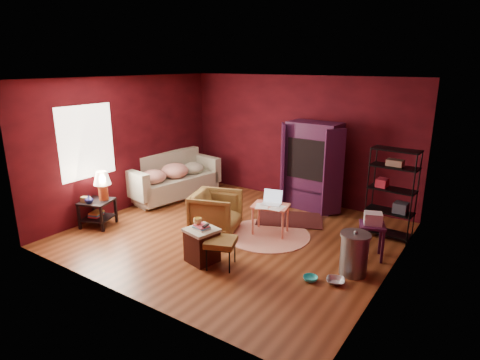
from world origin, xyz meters
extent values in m
cube|color=brown|center=(0.00, 0.00, -0.01)|extent=(5.50, 5.00, 0.02)
cube|color=white|center=(0.00, 0.00, 2.81)|extent=(5.50, 5.00, 0.02)
cube|color=#470A11|center=(0.00, 2.51, 1.40)|extent=(5.50, 0.02, 2.80)
cube|color=#470A11|center=(0.00, -2.51, 1.40)|extent=(5.50, 0.02, 2.80)
cube|color=#470A11|center=(-2.76, 0.00, 1.40)|extent=(0.02, 5.00, 2.80)
cube|color=#470A11|center=(2.76, 0.00, 1.40)|extent=(0.02, 5.00, 2.80)
cube|color=white|center=(-2.73, -1.00, 1.60)|extent=(0.02, 1.20, 1.40)
imported|color=#B4B39B|center=(-2.40, 0.94, 0.38)|extent=(0.98, 2.03, 0.76)
imported|color=black|center=(-0.35, -0.07, 0.42)|extent=(0.98, 1.02, 0.84)
imported|color=#B1B3B8|center=(2.19, -0.58, 0.13)|extent=(0.27, 0.14, 0.26)
imported|color=#2AC4C5|center=(1.87, -0.73, 0.11)|extent=(0.22, 0.08, 0.22)
imported|color=#0C103F|center=(-2.41, -1.31, 0.59)|extent=(0.17, 0.18, 0.15)
imported|color=#FBE87A|center=(0.10, -1.14, 0.68)|extent=(0.13, 0.11, 0.13)
cube|color=black|center=(-2.42, -1.14, 0.50)|extent=(0.69, 0.69, 0.04)
cube|color=black|center=(-2.42, -1.14, 0.16)|extent=(0.65, 0.65, 0.03)
cube|color=black|center=(-2.57, -1.45, 0.25)|extent=(0.06, 0.06, 0.51)
cube|color=black|center=(-2.11, -1.28, 0.25)|extent=(0.06, 0.06, 0.51)
cube|color=black|center=(-2.74, -0.99, 0.25)|extent=(0.06, 0.06, 0.51)
cube|color=black|center=(-2.28, -0.83, 0.25)|extent=(0.06, 0.06, 0.51)
cylinder|color=#B84B21|center=(-2.35, -1.02, 0.67)|extent=(0.23, 0.23, 0.31)
cone|color=#F2E5C6|center=(-2.35, -1.02, 0.95)|extent=(0.42, 0.42, 0.25)
cube|color=olive|center=(-2.50, -1.31, 0.57)|extent=(0.19, 0.16, 0.11)
cube|color=#B42D3A|center=(-2.47, -1.15, 0.20)|extent=(0.27, 0.31, 0.03)
cube|color=teal|center=(-2.46, -1.15, 0.23)|extent=(0.27, 0.31, 0.03)
cube|color=gold|center=(-2.45, -1.15, 0.27)|extent=(0.27, 0.31, 0.03)
cube|color=#B4B39B|center=(-2.36, 0.94, 0.30)|extent=(1.18, 2.16, 0.43)
cube|color=#B4B39B|center=(-2.73, 1.00, 0.59)|extent=(0.52, 2.05, 0.86)
cube|color=#B4B39B|center=(-2.53, -0.07, 0.54)|extent=(0.88, 0.33, 0.59)
cube|color=#B4B39B|center=(-2.20, 1.95, 0.54)|extent=(0.88, 0.33, 0.59)
ellipsoid|color=red|center=(-2.40, 0.35, 0.65)|extent=(0.64, 0.64, 0.30)
ellipsoid|color=red|center=(-2.31, 0.93, 0.67)|extent=(0.72, 0.72, 0.34)
ellipsoid|color=#B4B39B|center=(-2.22, 1.46, 0.62)|extent=(0.59, 0.59, 0.28)
cube|color=#451A0F|center=(0.18, -1.14, 0.25)|extent=(0.51, 0.51, 0.51)
cube|color=#B4B39B|center=(0.18, -1.14, 0.53)|extent=(0.54, 0.54, 0.05)
cube|color=beige|center=(0.18, -1.14, 0.57)|extent=(0.28, 0.24, 0.02)
cube|color=#4F93B9|center=(0.18, -1.14, 0.59)|extent=(0.26, 0.21, 0.02)
cube|color=#D44F62|center=(0.18, -1.14, 0.61)|extent=(0.27, 0.23, 0.02)
cube|color=black|center=(0.26, -1.13, 0.63)|extent=(0.07, 0.16, 0.02)
cube|color=black|center=(0.53, -1.11, 0.41)|extent=(0.58, 0.58, 0.09)
cube|color=black|center=(0.53, -1.11, 0.36)|extent=(0.52, 0.52, 0.02)
cylinder|color=black|center=(0.43, -1.34, 0.18)|extent=(0.03, 0.03, 0.37)
cylinder|color=black|center=(0.76, -1.21, 0.18)|extent=(0.03, 0.03, 0.37)
cylinder|color=black|center=(0.30, -1.01, 0.18)|extent=(0.03, 0.03, 0.37)
cylinder|color=black|center=(0.63, -0.88, 0.18)|extent=(0.03, 0.03, 0.37)
cylinder|color=beige|center=(0.54, 0.32, 0.01)|extent=(2.01, 2.01, 0.01)
cube|color=#4D1614|center=(0.53, 1.22, 0.02)|extent=(1.54, 1.31, 0.01)
cube|color=#FF8E74|center=(0.53, 0.41, 0.54)|extent=(0.74, 0.60, 0.03)
cylinder|color=#FF8E74|center=(0.30, 0.17, 0.27)|extent=(0.05, 0.05, 0.54)
cylinder|color=#FF8E74|center=(0.85, 0.30, 0.27)|extent=(0.05, 0.05, 0.54)
cylinder|color=#FF8E74|center=(0.21, 0.52, 0.27)|extent=(0.05, 0.05, 0.54)
cylinder|color=#FF8E74|center=(0.76, 0.66, 0.27)|extent=(0.05, 0.05, 0.54)
cube|color=white|center=(0.52, 0.44, 0.57)|extent=(0.39, 0.31, 0.02)
cube|color=silver|center=(0.49, 0.56, 0.69)|extent=(0.35, 0.15, 0.23)
cube|color=white|center=(0.43, 0.28, 0.56)|extent=(0.35, 0.39, 0.00)
cube|color=white|center=(0.70, 0.35, 0.56)|extent=(0.25, 0.34, 0.00)
cube|color=#3E1133|center=(0.57, 2.14, 0.94)|extent=(1.11, 0.64, 1.87)
cube|color=black|center=(0.56, 2.04, 1.13)|extent=(0.90, 0.48, 0.84)
cube|color=#3E1133|center=(-0.04, 1.89, 0.94)|extent=(0.28, 0.40, 1.77)
cube|color=#3E1133|center=(1.15, 1.84, 0.94)|extent=(0.31, 0.38, 1.77)
cube|color=#323638|center=(0.56, 2.09, 1.04)|extent=(0.63, 0.52, 0.51)
cube|color=black|center=(0.55, 1.84, 1.04)|extent=(0.49, 0.03, 0.39)
cube|color=#3E1133|center=(0.56, 2.09, 0.44)|extent=(0.91, 0.53, 0.05)
cylinder|color=black|center=(1.99, 1.32, 0.82)|extent=(0.02, 0.02, 1.64)
cylinder|color=black|center=(2.75, 1.28, 0.82)|extent=(0.02, 0.02, 1.64)
cylinder|color=black|center=(2.01, 1.65, 0.82)|extent=(0.02, 0.02, 1.64)
cylinder|color=black|center=(2.77, 1.60, 0.82)|extent=(0.02, 0.02, 1.64)
cube|color=black|center=(2.38, 1.46, 0.09)|extent=(0.82, 0.39, 0.02)
cube|color=black|center=(2.38, 1.46, 0.50)|extent=(0.82, 0.39, 0.02)
cube|color=black|center=(2.38, 1.46, 0.91)|extent=(0.82, 0.39, 0.02)
cube|color=black|center=(2.38, 1.46, 1.32)|extent=(0.82, 0.39, 0.02)
cube|color=black|center=(2.38, 1.46, 1.62)|extent=(0.82, 0.39, 0.02)
cube|color=maroon|center=(2.20, 1.47, 1.00)|extent=(0.19, 0.24, 0.15)
cube|color=#2D2E38|center=(2.56, 1.45, 0.61)|extent=(0.24, 0.24, 0.18)
cube|color=brown|center=(2.38, 1.46, 1.40)|extent=(0.28, 0.20, 0.11)
cube|color=#3E1133|center=(2.35, 0.50, 0.56)|extent=(0.50, 0.50, 0.04)
cube|color=#3E1133|center=(2.26, 0.29, 0.28)|extent=(0.05, 0.05, 0.56)
cube|color=#3E1133|center=(2.57, 0.41, 0.28)|extent=(0.05, 0.05, 0.56)
cube|color=#3E1133|center=(2.14, 0.59, 0.28)|extent=(0.05, 0.05, 0.56)
cube|color=#3E1133|center=(2.45, 0.71, 0.28)|extent=(0.05, 0.05, 0.56)
cube|color=silver|center=(2.35, 0.50, 0.68)|extent=(0.33, 0.30, 0.19)
cylinder|color=gray|center=(2.31, -0.18, 0.31)|extent=(0.52, 0.52, 0.61)
cylinder|color=gray|center=(2.31, -0.18, 0.63)|extent=(0.58, 0.58, 0.04)
sphere|color=gray|center=(2.31, -0.18, 0.67)|extent=(0.08, 0.08, 0.06)
camera|label=1|loc=(3.93, -5.60, 3.05)|focal=30.00mm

